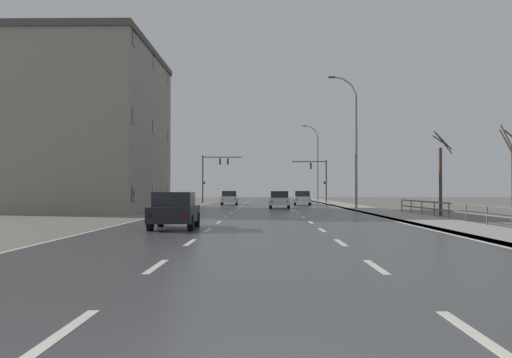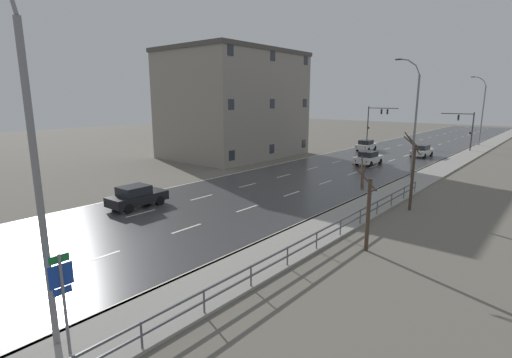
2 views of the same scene
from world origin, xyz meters
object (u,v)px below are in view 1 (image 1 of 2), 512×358
Objects in this scene: traffic_signal_left at (212,170)px; brick_building at (79,130)px; car_mid_centre at (175,210)px; car_near_right at (302,198)px; traffic_signal_right at (320,175)px; car_distant at (229,198)px; street_lamp_distant at (317,164)px; car_near_left at (280,199)px; street_lamp_midground at (354,144)px.

brick_building reaches higher than traffic_signal_left.
car_near_right is at bearing 76.51° from car_mid_centre.
car_near_right is at bearing -43.54° from traffic_signal_left.
traffic_signal_left is at bearing 178.76° from traffic_signal_right.
car_distant is 20.35m from brick_building.
street_lamp_distant is 29.23m from car_near_left.
car_near_right is 0.24× the size of brick_building.
car_distant is at bearing -123.72° from street_lamp_distant.
brick_building reaches higher than street_lamp_distant.
traffic_signal_left is at bearing 104.60° from car_distant.
street_lamp_distant is 2.63× the size of car_mid_centre.
car_mid_centre is 26.12m from brick_building.
traffic_signal_left is at bearing -151.27° from street_lamp_distant.
car_mid_centre is at bearing -86.54° from traffic_signal_left.
street_lamp_midground reaches higher than traffic_signal_right.
car_mid_centre is (-7.97, -37.14, 0.00)m from car_near_right.
street_lamp_midground is 2.69× the size of car_near_left.
car_near_left is (-5.72, -20.17, -2.84)m from traffic_signal_right.
car_mid_centre is at bearing -116.65° from street_lamp_midground.
street_lamp_midground reaches higher than traffic_signal_left.
car_near_left is at bearing 143.45° from street_lamp_midground.
car_distant is 1.00× the size of car_near_left.
traffic_signal_left reaches higher than car_near_left.
street_lamp_midground is 2.67× the size of car_near_right.
car_near_left and car_near_right have the same top height.
brick_building is at bearing 116.09° from car_mid_centre.
street_lamp_midground is 15.75m from car_near_right.
street_lamp_distant is at bearing 82.15° from car_near_right.
traffic_signal_left is (-14.15, -7.76, -1.13)m from street_lamp_distant.
traffic_signal_right reaches higher than car_mid_centre.
car_distant is at bearing 88.74° from car_mid_centre.
street_lamp_distant is at bearing 77.07° from car_mid_centre.
traffic_signal_right is 0.33× the size of brick_building.
street_lamp_distant is 18.91m from car_near_right.
car_mid_centre is at bearing -91.98° from car_distant.
traffic_signal_left is 15.34m from car_near_right.
street_lamp_midground is at bearing -35.02° from car_near_left.
street_lamp_midground is 32.73m from street_lamp_distant.
street_lamp_midground is at bearing -56.24° from car_distant.
street_lamp_distant is 2.61× the size of car_near_right.
car_distant is at bearing 125.87° from street_lamp_midground.
car_near_left is at bearing -68.51° from traffic_signal_left.
traffic_signal_right reaches higher than car_near_right.
traffic_signal_left is 10.27m from car_distant.
car_near_right is (-3.31, -18.05, -4.55)m from street_lamp_distant.
brick_building is (-23.02, -32.63, 1.37)m from street_lamp_distant.
brick_building reaches higher than car_near_left.
brick_building reaches higher than street_lamp_midground.
car_near_left is at bearing -102.17° from street_lamp_distant.
car_distant is 8.12m from car_near_right.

